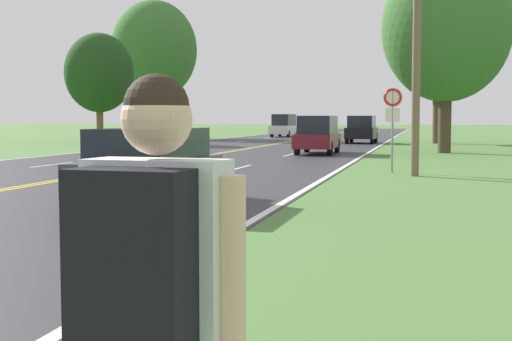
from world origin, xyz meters
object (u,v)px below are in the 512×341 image
(tree_left_verge, at_px, (447,28))
(car_white_van_mid_far, at_px, (284,125))
(hitchhiker_person, at_px, (152,288))
(tree_far_back, at_px, (439,41))
(tree_behind_sign, at_px, (99,73))
(car_black_suv_mid_near, at_px, (362,129))
(car_maroon_suv_approaching, at_px, (318,134))
(tree_right_cluster, at_px, (154,50))
(traffic_sign, at_px, (393,108))
(car_dark_grey_hatchback_nearest, at_px, (151,164))

(tree_left_verge, height_order, car_white_van_mid_far, tree_left_verge)
(hitchhiker_person, height_order, tree_far_back, tree_far_back)
(tree_behind_sign, relative_size, car_black_suv_mid_near, 1.91)
(car_maroon_suv_approaching, bearing_deg, tree_left_verge, 112.09)
(tree_right_cluster, xyz_separation_m, car_white_van_mid_far, (10.20, 6.14, -6.49))
(hitchhiker_person, bearing_deg, tree_far_back, 2.69)
(hitchhiker_person, height_order, car_maroon_suv_approaching, hitchhiker_person)
(traffic_sign, distance_m, car_dark_grey_hatchback_nearest, 10.60)
(tree_behind_sign, distance_m, tree_right_cluster, 12.70)
(tree_behind_sign, xyz_separation_m, car_maroon_suv_approaching, (17.09, -12.08, -3.88))
(tree_left_verge, height_order, tree_right_cluster, tree_right_cluster)
(tree_left_verge, bearing_deg, tree_behind_sign, 157.24)
(traffic_sign, relative_size, car_dark_grey_hatchback_nearest, 0.65)
(tree_left_verge, relative_size, car_dark_grey_hatchback_nearest, 2.37)
(hitchhiker_person, distance_m, car_dark_grey_hatchback_nearest, 11.62)
(traffic_sign, distance_m, car_black_suv_mid_near, 26.38)
(tree_right_cluster, bearing_deg, hitchhiker_person, -68.47)
(traffic_sign, relative_size, car_black_suv_mid_near, 0.66)
(tree_far_back, bearing_deg, car_dark_grey_hatchback_nearest, -99.20)
(tree_far_back, bearing_deg, hitchhiker_person, -91.94)
(hitchhiker_person, height_order, car_black_suv_mid_near, car_black_suv_mid_near)
(tree_behind_sign, bearing_deg, tree_left_verge, -22.76)
(tree_left_verge, distance_m, tree_right_cluster, 32.44)
(tree_far_back, distance_m, car_maroon_suv_approaching, 18.00)
(traffic_sign, xyz_separation_m, tree_left_verge, (1.90, 13.43, 4.06))
(tree_left_verge, xyz_separation_m, car_maroon_suv_approaching, (-5.88, -2.45, -5.11))
(traffic_sign, bearing_deg, hitchhiker_person, -89.56)
(tree_behind_sign, height_order, tree_far_back, tree_far_back)
(hitchhiker_person, xyz_separation_m, tree_left_verge, (1.74, 33.88, 4.94))
(car_black_suv_mid_near, distance_m, car_white_van_mid_far, 17.58)
(traffic_sign, xyz_separation_m, tree_far_back, (1.76, 26.99, 4.85))
(hitchhiker_person, xyz_separation_m, tree_right_cluster, (-22.05, 55.89, 6.42))
(car_white_van_mid_far, bearing_deg, traffic_sign, -161.54)
(traffic_sign, relative_size, car_maroon_suv_approaching, 0.57)
(tree_right_cluster, bearing_deg, tree_left_verge, -42.78)
(traffic_sign, height_order, car_black_suv_mid_near, traffic_sign)
(traffic_sign, xyz_separation_m, tree_right_cluster, (-21.89, 35.44, 5.55))
(car_dark_grey_hatchback_nearest, distance_m, car_maroon_suv_approaching, 20.65)
(tree_right_cluster, distance_m, car_black_suv_mid_near, 21.83)
(car_dark_grey_hatchback_nearest, bearing_deg, tree_far_back, 171.05)
(tree_far_back, bearing_deg, tree_right_cluster, 160.34)
(hitchhiker_person, relative_size, tree_far_back, 0.17)
(car_maroon_suv_approaching, height_order, car_white_van_mid_far, car_white_van_mid_far)
(car_maroon_suv_approaching, height_order, car_black_suv_mid_near, car_black_suv_mid_near)
(traffic_sign, xyz_separation_m, car_black_suv_mid_near, (-3.25, 26.16, -1.01))
(tree_behind_sign, bearing_deg, tree_right_cluster, 93.79)
(traffic_sign, xyz_separation_m, car_maroon_suv_approaching, (-3.98, 10.98, -1.05))
(hitchhiker_person, distance_m, tree_far_back, 47.81)
(car_dark_grey_hatchback_nearest, xyz_separation_m, car_maroon_suv_approaching, (0.19, 20.65, 0.14))
(hitchhiker_person, bearing_deg, tree_right_cluster, 26.15)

